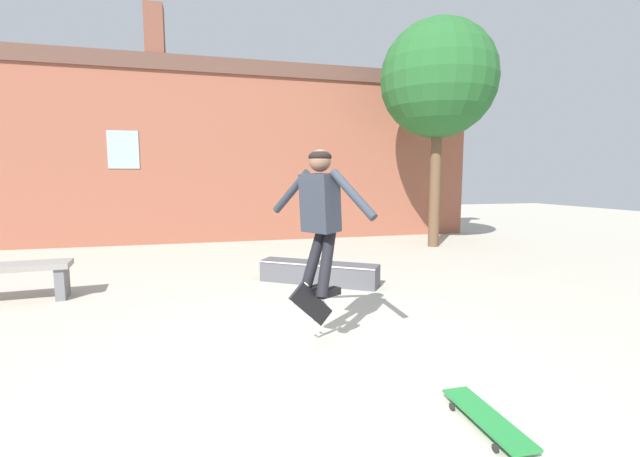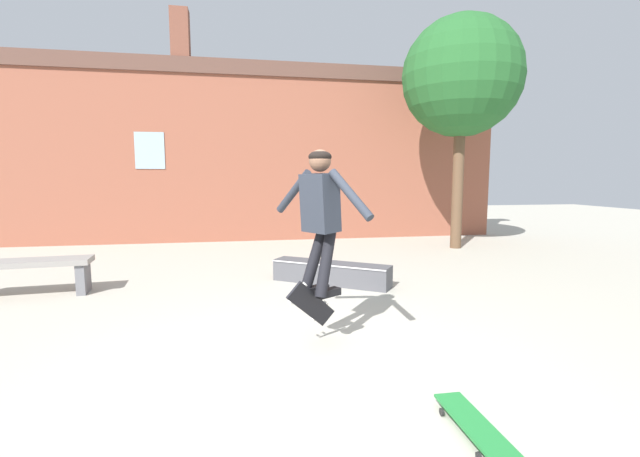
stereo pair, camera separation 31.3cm
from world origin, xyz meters
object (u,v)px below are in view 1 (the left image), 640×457
(skate_ledge, at_px, (319,273))
(skateboard_flipping, at_px, (312,305))
(skateboard_resting, at_px, (487,418))
(skater, at_px, (320,210))
(tree_right, at_px, (438,80))

(skate_ledge, xyz_separation_m, skateboard_flipping, (-0.71, -2.45, 0.26))
(skateboard_flipping, bearing_deg, skateboard_resting, -112.69)
(skate_ledge, bearing_deg, skateboard_resting, -53.77)
(skater, bearing_deg, tree_right, 19.76)
(skate_ledge, bearing_deg, skater, -69.46)
(skater, relative_size, skateboard_flipping, 2.31)
(skateboard_resting, bearing_deg, skater, -155.43)
(skateboard_resting, bearing_deg, tree_right, 153.69)
(skate_ledge, bearing_deg, tree_right, 73.06)
(skateboard_flipping, xyz_separation_m, skateboard_resting, (0.80, -1.61, -0.36))
(tree_right, xyz_separation_m, skater, (-4.26, -5.29, -2.56))
(skater, xyz_separation_m, skateboard_flipping, (-0.09, -0.01, -0.93))
(tree_right, xyz_separation_m, skateboard_flipping, (-4.34, -5.30, -3.49))
(skater, distance_m, skateboard_flipping, 0.93)
(tree_right, distance_m, skater, 7.26)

